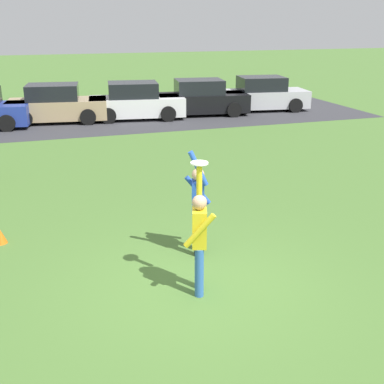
{
  "coord_description": "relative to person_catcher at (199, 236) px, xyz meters",
  "views": [
    {
      "loc": [
        -2.36,
        -6.9,
        4.16
      ],
      "look_at": [
        0.14,
        0.82,
        1.34
      ],
      "focal_mm": 46.52,
      "sensor_mm": 36.0,
      "label": 1
    }
  ],
  "objects": [
    {
      "name": "ground_plane",
      "position": [
        0.08,
        0.22,
        -0.98
      ],
      "size": [
        120.0,
        120.0,
        0.0
      ],
      "primitive_type": "plane",
      "color": "#4C7533"
    },
    {
      "name": "parked_car_black",
      "position": [
        5.18,
        14.97,
        -0.25
      ],
      "size": [
        4.31,
        2.46,
        1.59
      ],
      "rotation": [
        0.0,
        0.0,
        -0.14
      ],
      "color": "black",
      "rests_on": "ground_plane"
    },
    {
      "name": "person_catcher",
      "position": [
        0.0,
        0.0,
        0.0
      ],
      "size": [
        0.48,
        0.59,
        2.08
      ],
      "rotation": [
        0.0,
        0.0,
        1.26
      ],
      "color": "#3366B7",
      "rests_on": "ground_plane"
    },
    {
      "name": "parked_car_silver",
      "position": [
        8.4,
        15.19,
        -0.25
      ],
      "size": [
        4.31,
        2.46,
        1.59
      ],
      "rotation": [
        0.0,
        0.0,
        -0.14
      ],
      "color": "#BCBCC1",
      "rests_on": "ground_plane"
    },
    {
      "name": "parked_car_tan",
      "position": [
        -1.26,
        15.22,
        -0.25
      ],
      "size": [
        4.31,
        2.46,
        1.59
      ],
      "rotation": [
        0.0,
        0.0,
        -0.14
      ],
      "color": "tan",
      "rests_on": "ground_plane"
    },
    {
      "name": "frisbee_disc",
      "position": [
        0.07,
        0.21,
        1.11
      ],
      "size": [
        0.27,
        0.27,
        0.02
      ],
      "primitive_type": "cylinder",
      "color": "white",
      "rests_on": "person_catcher"
    },
    {
      "name": "parking_strip",
      "position": [
        1.92,
        15.01,
        -0.98
      ],
      "size": [
        21.83,
        6.4,
        0.01
      ],
      "primitive_type": "cube",
      "color": "#38383D",
      "rests_on": "ground_plane"
    },
    {
      "name": "field_cone_orange",
      "position": [
        -3.12,
        2.94,
        -0.82
      ],
      "size": [
        0.26,
        0.26,
        0.32
      ],
      "primitive_type": "cone",
      "color": "orange",
      "rests_on": "ground_plane"
    },
    {
      "name": "parked_car_white",
      "position": [
        2.11,
        14.9,
        -0.25
      ],
      "size": [
        4.31,
        2.46,
        1.59
      ],
      "rotation": [
        0.0,
        0.0,
        -0.14
      ],
      "color": "white",
      "rests_on": "ground_plane"
    },
    {
      "name": "person_defender",
      "position": [
        0.43,
        1.35,
        -0.0
      ],
      "size": [
        0.55,
        0.63,
        2.04
      ],
      "rotation": [
        0.0,
        0.0,
        4.4
      ],
      "color": "black",
      "rests_on": "ground_plane"
    }
  ]
}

